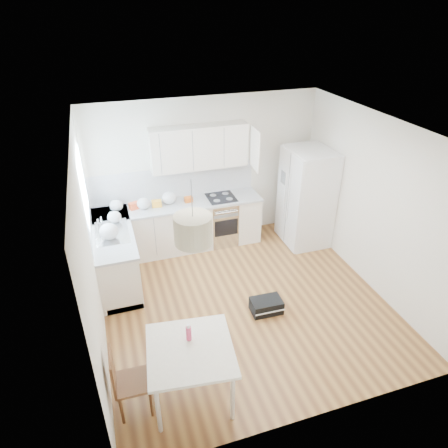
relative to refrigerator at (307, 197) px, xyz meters
name	(u,v)px	position (x,y,z in m)	size (l,w,h in m)	color
floor	(244,300)	(-1.73, -1.36, -0.91)	(4.20, 4.20, 0.00)	brown
ceiling	(249,130)	(-1.73, -1.36, 1.79)	(4.20, 4.20, 0.00)	white
wall_back	(206,171)	(-1.73, 0.74, 0.44)	(4.20, 4.20, 0.00)	white
wall_left	(90,251)	(-3.83, -1.36, 0.44)	(4.20, 4.20, 0.00)	white
wall_right	(374,205)	(0.37, -1.36, 0.44)	(4.20, 4.20, 0.00)	white
window_glassblock	(84,186)	(-3.81, -0.21, 0.84)	(0.02, 1.00, 1.00)	#BFE0F9
cabinets_back	(180,227)	(-2.33, 0.44, -0.47)	(3.00, 0.60, 0.88)	white
cabinets_left	(116,256)	(-3.53, -0.16, -0.47)	(0.60, 1.80, 0.88)	white
counter_back	(178,205)	(-2.33, 0.44, -0.01)	(3.02, 0.64, 0.04)	#B7B9BC
counter_left	(112,232)	(-3.53, -0.16, -0.01)	(0.64, 1.82, 0.04)	#B7B9BC
backsplash_back	(174,182)	(-2.33, 0.74, 0.30)	(3.00, 0.01, 0.58)	white
backsplash_left	(89,217)	(-3.82, -0.16, 0.30)	(0.01, 1.80, 0.58)	white
upper_cabinets	(199,147)	(-1.88, 0.58, 0.97)	(1.70, 0.32, 0.75)	white
range_oven	(221,221)	(-1.53, 0.44, -0.47)	(0.50, 0.61, 0.88)	silver
sink	(112,233)	(-3.53, -0.21, 0.01)	(0.50, 0.80, 0.16)	silver
refrigerator	(307,197)	(0.00, 0.00, 0.00)	(0.87, 0.91, 1.82)	white
dining_table	(190,354)	(-2.90, -2.75, -0.24)	(1.06, 1.06, 0.75)	beige
dining_chair	(133,381)	(-3.55, -2.72, -0.46)	(0.38, 0.38, 0.90)	#523218
drink_bottle	(189,332)	(-2.87, -2.61, -0.05)	(0.06, 0.06, 0.22)	#E23F6F
gym_bag	(266,306)	(-1.49, -1.69, -0.80)	(0.46, 0.30, 0.21)	black
pendant_lamp	(193,230)	(-2.77, -2.61, 1.27)	(0.38, 0.38, 0.29)	beige
grocery_bag_a	(116,206)	(-3.39, 0.50, 0.11)	(0.23, 0.19, 0.20)	silver
grocery_bag_b	(144,204)	(-2.93, 0.42, 0.12)	(0.23, 0.20, 0.21)	silver
grocery_bag_c	(169,198)	(-2.47, 0.50, 0.12)	(0.25, 0.21, 0.23)	silver
grocery_bag_d	(114,217)	(-3.46, 0.10, 0.11)	(0.22, 0.19, 0.20)	silver
grocery_bag_e	(109,231)	(-3.57, -0.40, 0.14)	(0.29, 0.24, 0.26)	silver
snack_orange	(189,199)	(-2.13, 0.46, 0.06)	(0.14, 0.09, 0.10)	#CA5111
snack_yellow	(157,204)	(-2.71, 0.45, 0.07)	(0.17, 0.11, 0.12)	orange
snack_red	(134,206)	(-3.09, 0.49, 0.07)	(0.17, 0.11, 0.12)	#B63616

